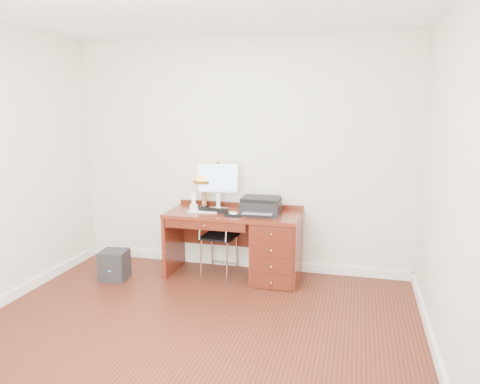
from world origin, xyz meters
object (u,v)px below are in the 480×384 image
(monitor, at_px, (218,181))
(phone, at_px, (194,203))
(leg_lamp, at_px, (204,177))
(desk, at_px, (261,243))
(printer, at_px, (261,206))
(chair, at_px, (218,233))
(equipment_box, at_px, (114,265))

(monitor, height_order, phone, monitor)
(leg_lamp, xyz_separation_m, phone, (-0.10, -0.09, -0.30))
(desk, distance_m, leg_lamp, 1.03)
(printer, relative_size, leg_lamp, 0.88)
(printer, bearing_deg, chair, 175.68)
(phone, height_order, equipment_box, phone)
(printer, relative_size, phone, 2.27)
(leg_lamp, bearing_deg, desk, -14.26)
(monitor, height_order, chair, monitor)
(equipment_box, bearing_deg, phone, 27.99)
(desk, distance_m, equipment_box, 1.68)
(printer, height_order, chair, printer)
(phone, xyz_separation_m, chair, (0.31, -0.06, -0.32))
(chair, bearing_deg, desk, 1.43)
(monitor, height_order, leg_lamp, monitor)
(printer, relative_size, equipment_box, 1.29)
(desk, height_order, chair, chair)
(monitor, relative_size, equipment_box, 1.58)
(monitor, bearing_deg, equipment_box, -159.61)
(chair, bearing_deg, phone, 174.09)
(leg_lamp, bearing_deg, phone, -137.12)
(phone, bearing_deg, monitor, -6.87)
(desk, xyz_separation_m, leg_lamp, (-0.73, 0.19, 0.70))
(monitor, bearing_deg, printer, -22.81)
(chair, distance_m, equipment_box, 1.22)
(monitor, xyz_separation_m, equipment_box, (-1.06, -0.58, -0.92))
(monitor, xyz_separation_m, phone, (-0.29, -0.05, -0.28))
(desk, bearing_deg, printer, 163.36)
(leg_lamp, relative_size, phone, 2.58)
(equipment_box, bearing_deg, printer, 8.69)
(phone, relative_size, equipment_box, 0.57)
(monitor, relative_size, leg_lamp, 1.08)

